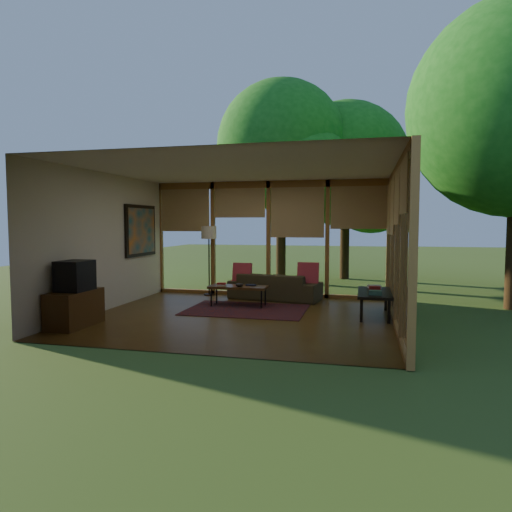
% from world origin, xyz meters
% --- Properties ---
extents(floor, '(5.50, 5.50, 0.00)m').
position_xyz_m(floor, '(0.00, 0.00, 0.00)').
color(floor, brown).
rests_on(floor, ground).
extents(ceiling, '(5.50, 5.50, 0.00)m').
position_xyz_m(ceiling, '(0.00, 0.00, 2.70)').
color(ceiling, silver).
rests_on(ceiling, ground).
extents(wall_left, '(0.04, 5.00, 2.70)m').
position_xyz_m(wall_left, '(-2.75, 0.00, 1.35)').
color(wall_left, beige).
rests_on(wall_left, ground).
extents(wall_front, '(5.50, 0.04, 2.70)m').
position_xyz_m(wall_front, '(0.00, -2.50, 1.35)').
color(wall_front, beige).
rests_on(wall_front, ground).
extents(window_wall_back, '(5.50, 0.12, 2.70)m').
position_xyz_m(window_wall_back, '(0.00, 2.50, 1.35)').
color(window_wall_back, '#9F6A31').
rests_on(window_wall_back, ground).
extents(window_wall_right, '(0.12, 5.00, 2.70)m').
position_xyz_m(window_wall_right, '(2.75, 0.00, 1.35)').
color(window_wall_right, '#9F6A31').
rests_on(window_wall_right, ground).
extents(tree_nw, '(3.76, 3.76, 5.84)m').
position_xyz_m(tree_nw, '(-0.18, 5.20, 3.95)').
color(tree_nw, '#362413').
rests_on(tree_nw, ground).
extents(tree_ne, '(3.85, 3.85, 5.45)m').
position_xyz_m(tree_ne, '(1.60, 6.46, 3.52)').
color(tree_ne, '#362413').
rests_on(tree_ne, ground).
extents(rug, '(2.33, 1.65, 0.01)m').
position_xyz_m(rug, '(-0.05, 0.64, 0.01)').
color(rug, maroon).
rests_on(rug, floor).
extents(sofa, '(2.13, 1.13, 0.59)m').
position_xyz_m(sofa, '(0.26, 2.00, 0.30)').
color(sofa, '#3D351E').
rests_on(sofa, floor).
extents(pillow_left, '(0.42, 0.23, 0.44)m').
position_xyz_m(pillow_left, '(-0.49, 1.95, 0.59)').
color(pillow_left, maroon).
rests_on(pillow_left, sofa).
extents(pillow_right, '(0.46, 0.25, 0.48)m').
position_xyz_m(pillow_right, '(1.01, 1.95, 0.61)').
color(pillow_right, maroon).
rests_on(pillow_right, sofa).
extents(ct_book_lower, '(0.24, 0.20, 0.03)m').
position_xyz_m(ct_book_lower, '(-0.67, 0.94, 0.44)').
color(ct_book_lower, '#B6ADA5').
rests_on(ct_book_lower, coffee_table).
extents(ct_book_upper, '(0.19, 0.15, 0.03)m').
position_xyz_m(ct_book_upper, '(-0.67, 0.94, 0.47)').
color(ct_book_upper, maroon).
rests_on(ct_book_upper, coffee_table).
extents(ct_book_side, '(0.21, 0.17, 0.03)m').
position_xyz_m(ct_book_side, '(-0.07, 1.07, 0.44)').
color(ct_book_side, black).
rests_on(ct_book_side, coffee_table).
extents(ct_bowl, '(0.16, 0.16, 0.07)m').
position_xyz_m(ct_bowl, '(-0.27, 0.89, 0.46)').
color(ct_bowl, black).
rests_on(ct_bowl, coffee_table).
extents(media_cabinet, '(0.50, 1.00, 0.60)m').
position_xyz_m(media_cabinet, '(-2.47, -1.42, 0.30)').
color(media_cabinet, '#4D3015').
rests_on(media_cabinet, floor).
extents(television, '(0.45, 0.55, 0.50)m').
position_xyz_m(television, '(-2.45, -1.42, 0.85)').
color(television, black).
rests_on(television, media_cabinet).
extents(console_book_a, '(0.22, 0.17, 0.08)m').
position_xyz_m(console_book_a, '(2.40, 0.23, 0.49)').
color(console_book_a, '#365F4E').
rests_on(console_book_a, side_console).
extents(console_book_b, '(0.21, 0.16, 0.09)m').
position_xyz_m(console_book_b, '(2.40, 0.68, 0.50)').
color(console_book_b, maroon).
rests_on(console_book_b, side_console).
extents(console_book_c, '(0.27, 0.22, 0.06)m').
position_xyz_m(console_book_c, '(2.40, 1.08, 0.49)').
color(console_book_c, '#B6ADA5').
rests_on(console_book_c, side_console).
extents(floor_lamp, '(0.36, 0.36, 1.65)m').
position_xyz_m(floor_lamp, '(-1.40, 2.26, 1.41)').
color(floor_lamp, black).
rests_on(floor_lamp, floor).
extents(coffee_table, '(1.20, 0.50, 0.43)m').
position_xyz_m(coffee_table, '(-0.32, 0.99, 0.39)').
color(coffee_table, '#4D3015').
rests_on(coffee_table, floor).
extents(side_console, '(0.60, 1.40, 0.46)m').
position_xyz_m(side_console, '(2.40, 0.63, 0.41)').
color(side_console, black).
rests_on(side_console, floor).
extents(wall_painting, '(0.06, 1.35, 1.15)m').
position_xyz_m(wall_painting, '(-2.71, 1.40, 1.55)').
color(wall_painting, black).
rests_on(wall_painting, wall_left).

